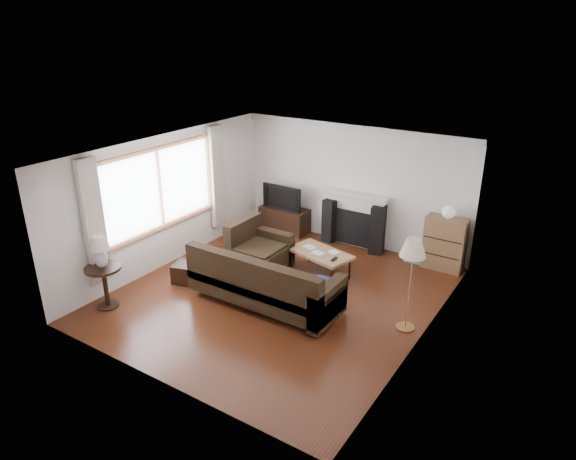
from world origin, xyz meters
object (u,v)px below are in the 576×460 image
Objects in this scene: sectional_sofa at (265,280)px; floor_lamp at (409,285)px; bookshelf at (445,244)px; coffee_table at (320,263)px; tv_stand at (285,220)px; side_table at (106,287)px.

floor_lamp is (2.23, 0.57, 0.30)m from sectional_sofa.
bookshelf is 2.36m from floor_lamp.
floor_lamp is at bearing 14.23° from sectional_sofa.
coffee_table is at bearing 80.98° from sectional_sofa.
sectional_sofa is at bearing -125.44° from bookshelf.
coffee_table is (1.71, -1.41, -0.04)m from tv_stand.
sectional_sofa is at bearing -165.77° from floor_lamp.
side_table is at bearing -98.55° from tv_stand.
bookshelf is at bearing 46.24° from side_table.
floor_lamp is at bearing -85.93° from bookshelf.
tv_stand is 1.06× the size of bookshelf.
coffee_table is (-1.84, -1.47, -0.28)m from bookshelf.
tv_stand is 0.73× the size of floor_lamp.
floor_lamp is 2.08× the size of side_table.
coffee_table is 3.76m from side_table.
side_table is (-0.65, -4.33, 0.09)m from tv_stand.
sectional_sofa reaches higher than tv_stand.
tv_stand is 0.40× the size of sectional_sofa.
floor_lamp is at bearing -9.50° from coffee_table.
side_table is at bearing -115.08° from coffee_table.
bookshelf is (3.55, 0.06, 0.24)m from tv_stand.
tv_stand is 3.56m from bookshelf.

